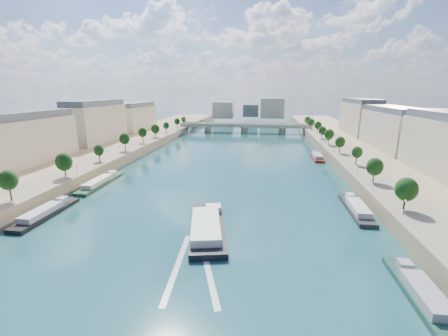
% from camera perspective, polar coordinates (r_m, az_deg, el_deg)
% --- Properties ---
extents(ground, '(700.00, 700.00, 0.00)m').
position_cam_1_polar(ground, '(136.35, 0.25, -0.58)').
color(ground, '#0C3538').
rests_on(ground, ground).
extents(quay_left, '(44.00, 520.00, 5.00)m').
position_cam_1_polar(quay_left, '(161.44, -26.00, 1.24)').
color(quay_left, '#9E8460').
rests_on(quay_left, ground).
extents(quay_right, '(44.00, 520.00, 5.00)m').
position_cam_1_polar(quay_right, '(145.41, 29.66, -0.55)').
color(quay_right, '#9E8460').
rests_on(quay_right, ground).
extents(pave_left, '(14.00, 520.00, 0.10)m').
position_cam_1_polar(pave_left, '(153.15, -21.41, 2.04)').
color(pave_left, gray).
rests_on(pave_left, quay_left).
extents(pave_right, '(14.00, 520.00, 0.10)m').
position_cam_1_polar(pave_right, '(139.85, 24.09, 0.65)').
color(pave_right, gray).
rests_on(pave_right, quay_right).
extents(trees_left, '(4.80, 268.80, 8.26)m').
position_cam_1_polar(trees_left, '(152.92, -20.59, 4.17)').
color(trees_left, '#382B1E').
rests_on(trees_left, ground).
extents(trees_right, '(4.80, 268.80, 8.26)m').
position_cam_1_polar(trees_right, '(147.68, 22.52, 3.65)').
color(trees_right, '#382B1E').
rests_on(trees_right, ground).
extents(lamps_left, '(0.36, 200.36, 4.28)m').
position_cam_1_polar(lamps_left, '(141.91, -21.85, 2.20)').
color(lamps_left, black).
rests_on(lamps_left, ground).
extents(lamps_right, '(0.36, 200.36, 4.28)m').
position_cam_1_polar(lamps_right, '(142.79, 21.94, 2.26)').
color(lamps_right, black).
rests_on(lamps_right, ground).
extents(buildings_left, '(16.00, 226.00, 23.20)m').
position_cam_1_polar(buildings_left, '(176.33, -27.92, 6.65)').
color(buildings_left, beige).
rests_on(buildings_left, ground).
extents(buildings_right, '(16.00, 226.00, 23.20)m').
position_cam_1_polar(buildings_right, '(159.01, 33.09, 5.29)').
color(buildings_right, beige).
rests_on(buildings_right, ground).
extents(skyline, '(79.00, 42.00, 22.00)m').
position_cam_1_polar(skyline, '(350.91, 5.54, 11.09)').
color(skyline, beige).
rests_on(skyline, ground).
extents(bridge, '(112.00, 12.00, 8.15)m').
position_cam_1_polar(bridge, '(260.84, 3.95, 7.82)').
color(bridge, '#C1B79E').
rests_on(bridge, ground).
extents(tour_barge, '(14.48, 31.33, 4.10)m').
position_cam_1_polar(tour_barge, '(79.74, -3.22, -11.06)').
color(tour_barge, black).
rests_on(tour_barge, ground).
extents(wake, '(12.71, 26.01, 0.04)m').
position_cam_1_polar(wake, '(66.20, -6.03, -18.09)').
color(wake, silver).
rests_on(wake, ground).
extents(moored_barges_right, '(5.00, 166.17, 3.60)m').
position_cam_1_polar(moored_barges_right, '(89.09, 26.02, -10.00)').
color(moored_barges_right, black).
rests_on(moored_barges_right, ground).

